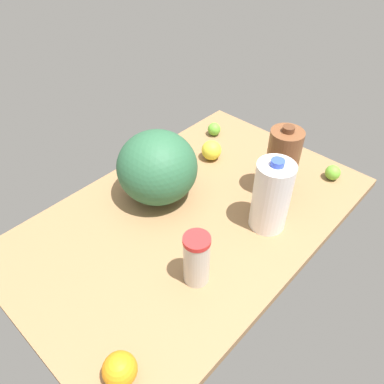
{
  "coord_description": "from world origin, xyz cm",
  "views": [
    {
      "loc": [
        -64.92,
        -60.32,
        91.74
      ],
      "look_at": [
        0.0,
        0.0,
        13.0
      ],
      "focal_mm": 35.0,
      "sensor_mm": 36.0,
      "label": 1
    }
  ],
  "objects_px": {
    "milk_jug": "(271,196)",
    "lemon_beside_bowl": "(211,150)",
    "orange_by_jug": "(120,370)",
    "lime_near_front": "(214,129)",
    "tumbler_cup": "(197,259)",
    "chocolate_milk_jug": "(282,163)",
    "watermelon": "(157,167)",
    "lime_loose": "(333,173)"
  },
  "relations": [
    {
      "from": "milk_jug",
      "to": "chocolate_milk_jug",
      "type": "bearing_deg",
      "value": 22.28
    },
    {
      "from": "tumbler_cup",
      "to": "lime_near_front",
      "type": "height_order",
      "value": "tumbler_cup"
    },
    {
      "from": "milk_jug",
      "to": "lemon_beside_bowl",
      "type": "height_order",
      "value": "milk_jug"
    },
    {
      "from": "chocolate_milk_jug",
      "to": "orange_by_jug",
      "type": "distance_m",
      "value": 0.8
    },
    {
      "from": "milk_jug",
      "to": "orange_by_jug",
      "type": "height_order",
      "value": "milk_jug"
    },
    {
      "from": "chocolate_milk_jug",
      "to": "lime_loose",
      "type": "relative_size",
      "value": 4.85
    },
    {
      "from": "tumbler_cup",
      "to": "lime_near_front",
      "type": "relative_size",
      "value": 3.05
    },
    {
      "from": "watermelon",
      "to": "tumbler_cup",
      "type": "height_order",
      "value": "watermelon"
    },
    {
      "from": "chocolate_milk_jug",
      "to": "lime_loose",
      "type": "distance_m",
      "value": 0.25
    },
    {
      "from": "tumbler_cup",
      "to": "lime_near_front",
      "type": "distance_m",
      "value": 0.75
    },
    {
      "from": "tumbler_cup",
      "to": "lemon_beside_bowl",
      "type": "xyz_separation_m",
      "value": [
        0.46,
        0.34,
        -0.05
      ]
    },
    {
      "from": "lemon_beside_bowl",
      "to": "lime_near_front",
      "type": "bearing_deg",
      "value": 36.73
    },
    {
      "from": "chocolate_milk_jug",
      "to": "watermelon",
      "type": "relative_size",
      "value": 1.0
    },
    {
      "from": "lime_near_front",
      "to": "orange_by_jug",
      "type": "height_order",
      "value": "orange_by_jug"
    },
    {
      "from": "lime_near_front",
      "to": "lime_loose",
      "type": "height_order",
      "value": "same"
    },
    {
      "from": "tumbler_cup",
      "to": "orange_by_jug",
      "type": "bearing_deg",
      "value": -169.43
    },
    {
      "from": "lime_near_front",
      "to": "lemon_beside_bowl",
      "type": "distance_m",
      "value": 0.17
    },
    {
      "from": "lime_loose",
      "to": "watermelon",
      "type": "bearing_deg",
      "value": 141.09
    },
    {
      "from": "watermelon",
      "to": "lime_loose",
      "type": "xyz_separation_m",
      "value": [
        0.5,
        -0.4,
        -0.1
      ]
    },
    {
      "from": "tumbler_cup",
      "to": "lemon_beside_bowl",
      "type": "relative_size",
      "value": 2.16
    },
    {
      "from": "tumbler_cup",
      "to": "lemon_beside_bowl",
      "type": "distance_m",
      "value": 0.57
    },
    {
      "from": "lime_loose",
      "to": "orange_by_jug",
      "type": "relative_size",
      "value": 0.69
    },
    {
      "from": "milk_jug",
      "to": "lime_loose",
      "type": "bearing_deg",
      "value": -7.2
    },
    {
      "from": "tumbler_cup",
      "to": "lime_loose",
      "type": "height_order",
      "value": "tumbler_cup"
    },
    {
      "from": "chocolate_milk_jug",
      "to": "lime_near_front",
      "type": "height_order",
      "value": "chocolate_milk_jug"
    },
    {
      "from": "watermelon",
      "to": "orange_by_jug",
      "type": "distance_m",
      "value": 0.63
    },
    {
      "from": "chocolate_milk_jug",
      "to": "watermelon",
      "type": "distance_m",
      "value": 0.42
    },
    {
      "from": "orange_by_jug",
      "to": "lime_near_front",
      "type": "bearing_deg",
      "value": 28.75
    },
    {
      "from": "milk_jug",
      "to": "orange_by_jug",
      "type": "bearing_deg",
      "value": -176.79
    },
    {
      "from": "milk_jug",
      "to": "tumbler_cup",
      "type": "height_order",
      "value": "milk_jug"
    },
    {
      "from": "milk_jug",
      "to": "lime_loose",
      "type": "height_order",
      "value": "milk_jug"
    },
    {
      "from": "milk_jug",
      "to": "orange_by_jug",
      "type": "distance_m",
      "value": 0.64
    },
    {
      "from": "milk_jug",
      "to": "lemon_beside_bowl",
      "type": "relative_size",
      "value": 3.29
    },
    {
      "from": "lime_loose",
      "to": "orange_by_jug",
      "type": "bearing_deg",
      "value": 179.44
    },
    {
      "from": "watermelon",
      "to": "orange_by_jug",
      "type": "xyz_separation_m",
      "value": [
        -0.49,
        -0.39,
        -0.08
      ]
    },
    {
      "from": "milk_jug",
      "to": "lemon_beside_bowl",
      "type": "xyz_separation_m",
      "value": [
        0.15,
        0.36,
        -0.08
      ]
    },
    {
      "from": "watermelon",
      "to": "milk_jug",
      "type": "relative_size",
      "value": 1.05
    },
    {
      "from": "tumbler_cup",
      "to": "lemon_beside_bowl",
      "type": "bearing_deg",
      "value": 36.49
    },
    {
      "from": "milk_jug",
      "to": "lime_loose",
      "type": "distance_m",
      "value": 0.37
    },
    {
      "from": "orange_by_jug",
      "to": "milk_jug",
      "type": "bearing_deg",
      "value": 3.21
    },
    {
      "from": "watermelon",
      "to": "lime_near_front",
      "type": "distance_m",
      "value": 0.45
    },
    {
      "from": "lime_near_front",
      "to": "lemon_beside_bowl",
      "type": "height_order",
      "value": "lemon_beside_bowl"
    }
  ]
}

